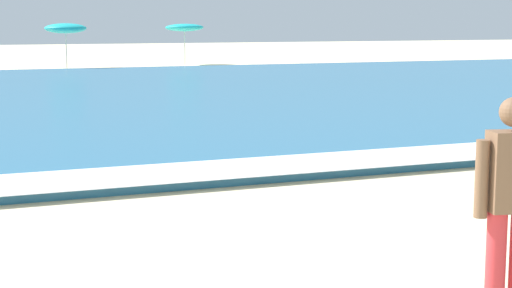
# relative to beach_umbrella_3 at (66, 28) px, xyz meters

# --- Properties ---
(beach_umbrella_3) EXTENTS (1.95, 1.96, 2.20)m
(beach_umbrella_3) POSITION_rel_beach_umbrella_3_xyz_m (0.00, 0.00, 0.00)
(beach_umbrella_3) COLOR beige
(beach_umbrella_3) RESTS_ON ground
(beach_umbrella_4) EXTENTS (2.03, 2.04, 2.18)m
(beach_umbrella_4) POSITION_rel_beach_umbrella_3_xyz_m (6.63, 2.39, 0.00)
(beach_umbrella_4) COLOR beige
(beach_umbrella_4) RESTS_ON ground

